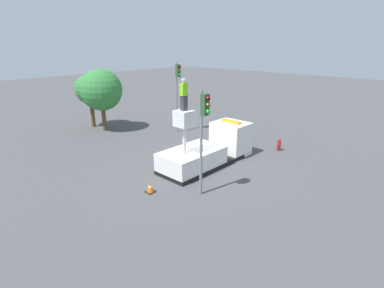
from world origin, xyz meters
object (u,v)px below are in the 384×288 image
tree_left_bg (90,90)px  fire_hydrant (279,145)px  tree_right_bg (101,90)px  traffic_cone_rear (150,187)px  worker (184,95)px  traffic_light_across (178,84)px  bucket_truck (209,150)px  traffic_light_pole (204,123)px

tree_left_bg → fire_hydrant: bearing=-69.7°
tree_right_bg → traffic_cone_rear: bearing=-111.1°
fire_hydrant → tree_right_bg: bearing=112.6°
worker → traffic_light_across: 8.71m
fire_hydrant → bucket_truck: bearing=157.5°
fire_hydrant → tree_left_bg: (-5.81, 15.70, 2.99)m
traffic_light_across → tree_left_bg: (-4.11, 7.04, -0.72)m
traffic_cone_rear → tree_right_bg: bearing=68.9°
tree_left_bg → bucket_truck: bearing=-87.6°
bucket_truck → tree_left_bg: (-0.57, 13.53, 2.57)m
traffic_light_pole → tree_left_bg: bearing=79.6°
bucket_truck → worker: bearing=180.0°
worker → tree_left_bg: size_ratio=0.37×
worker → fire_hydrant: 8.88m
traffic_light_pole → fire_hydrant: 9.39m
bucket_truck → tree_right_bg: bearing=92.6°
traffic_light_pole → traffic_cone_rear: (-1.66, 2.17, -3.51)m
traffic_light_across → traffic_cone_rear: traffic_light_across is taller
fire_hydrant → traffic_cone_rear: 10.57m
traffic_cone_rear → tree_right_bg: (4.66, 12.05, 3.30)m
tree_right_bg → tree_left_bg: bearing=91.3°
traffic_light_across → fire_hydrant: size_ratio=6.71×
fire_hydrant → tree_left_bg: tree_left_bg is taller
worker → tree_left_bg: 13.69m
worker → traffic_light_across: (5.79, 6.49, -0.55)m
bucket_truck → traffic_cone_rear: (-5.18, -0.39, -0.58)m
traffic_light_pole → traffic_cone_rear: 4.45m
traffic_light_pole → traffic_cone_rear: traffic_light_pole is taller
traffic_light_across → fire_hydrant: 9.57m
bucket_truck → traffic_light_pole: 5.25m
worker → fire_hydrant: size_ratio=1.99×
bucket_truck → fire_hydrant: (5.24, -2.17, -0.43)m
worker → tree_right_bg: 11.84m
traffic_cone_rear → fire_hydrant: bearing=-9.7°
bucket_truck → worker: 4.45m
fire_hydrant → traffic_light_pole: bearing=-177.4°
traffic_light_across → traffic_cone_rear: (-8.73, -6.88, -3.88)m
traffic_light_across → tree_left_bg: traffic_light_across is taller
bucket_truck → traffic_light_across: 8.09m
worker → traffic_cone_rear: (-2.94, -0.39, -4.42)m
traffic_light_pole → traffic_light_across: 11.49m
bucket_truck → fire_hydrant: size_ratio=7.87×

